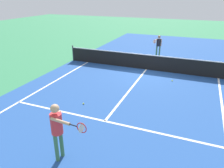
% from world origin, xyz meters
% --- Properties ---
extents(ground_plane, '(60.00, 60.00, 0.00)m').
position_xyz_m(ground_plane, '(0.00, 0.00, 0.00)').
color(ground_plane, '#337F51').
extents(court_surface_inbounds, '(10.62, 24.40, 0.00)m').
position_xyz_m(court_surface_inbounds, '(0.00, 0.00, 0.00)').
color(court_surface_inbounds, '#234C93').
rests_on(court_surface_inbounds, ground_plane).
extents(line_sideline_left, '(0.10, 11.89, 0.01)m').
position_xyz_m(line_sideline_left, '(-4.11, -5.95, 0.00)').
color(line_sideline_left, white).
rests_on(line_sideline_left, ground_plane).
extents(line_service_near, '(8.22, 0.10, 0.01)m').
position_xyz_m(line_service_near, '(0.00, -6.40, 0.00)').
color(line_service_near, white).
rests_on(line_service_near, ground_plane).
extents(line_center_service, '(0.10, 6.40, 0.01)m').
position_xyz_m(line_center_service, '(0.00, -3.20, 0.00)').
color(line_center_service, white).
rests_on(line_center_service, ground_plane).
extents(net, '(10.59, 0.09, 1.07)m').
position_xyz_m(net, '(0.00, 0.00, 0.49)').
color(net, '#33383D').
rests_on(net, ground_plane).
extents(player_near, '(1.22, 0.57, 1.74)m').
position_xyz_m(player_near, '(-0.38, -8.67, 1.09)').
color(player_near, '#3F7247').
rests_on(player_near, ground_plane).
extents(player_far, '(0.48, 1.18, 1.56)m').
position_xyz_m(player_far, '(0.04, 3.36, 0.96)').
color(player_far, '#3F7247').
rests_on(player_far, ground_plane).
extents(tennis_ball_near_net, '(0.07, 0.07, 0.07)m').
position_xyz_m(tennis_ball_near_net, '(1.77, -1.40, 0.03)').
color(tennis_ball_near_net, '#CCE033').
rests_on(tennis_ball_near_net, ground_plane).
extents(tennis_ball_mid_court, '(0.07, 0.07, 0.07)m').
position_xyz_m(tennis_ball_mid_court, '(-1.39, -5.53, 0.03)').
color(tennis_ball_mid_court, '#CCE033').
rests_on(tennis_ball_mid_court, ground_plane).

